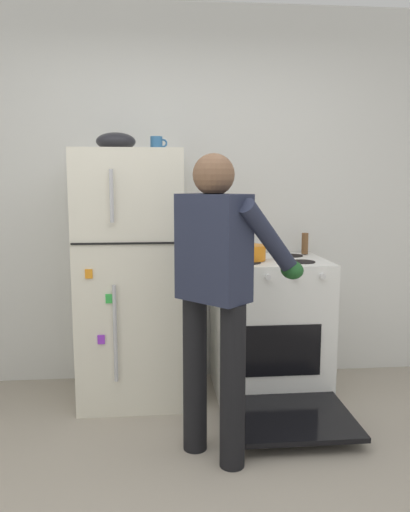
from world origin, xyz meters
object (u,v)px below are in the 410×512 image
at_px(pepper_mill, 305,243).
at_px(person_cook, 218,280).
at_px(refrigerator, 131,277).
at_px(stove_range, 270,327).
at_px(mixing_bowl, 116,141).
at_px(coffee_mug, 157,144).
at_px(red_pot, 249,252).

bearing_deg(pepper_mill, person_cook, -126.42).
xyz_separation_m(refrigerator, stove_range, (0.95, -0.02, -0.37)).
distance_m(refrigerator, person_cook, 0.97).
bearing_deg(mixing_bowl, pepper_mill, 8.57).
height_order(person_cook, coffee_mug, coffee_mug).
bearing_deg(person_cook, pepper_mill, 53.58).
xyz_separation_m(refrigerator, red_pot, (0.79, -0.05, 0.16)).
relative_size(stove_range, mixing_bowl, 4.89).
bearing_deg(stove_range, coffee_mug, 174.90).
distance_m(stove_range, mixing_bowl, 1.63).
xyz_separation_m(person_cook, coffee_mug, (-0.31, 0.88, 0.75)).
relative_size(person_cook, mixing_bowl, 6.31).
distance_m(person_cook, red_pot, 0.83).
bearing_deg(mixing_bowl, red_pot, -3.30).
bearing_deg(coffee_mug, red_pot, -9.39).
distance_m(refrigerator, coffee_mug, 0.90).
xyz_separation_m(refrigerator, mixing_bowl, (-0.08, 0.00, 0.89)).
bearing_deg(red_pot, coffee_mug, 170.61).
bearing_deg(person_cook, red_pot, 69.01).
height_order(refrigerator, stove_range, refrigerator).
bearing_deg(coffee_mug, stove_range, -5.10).
distance_m(coffee_mug, pepper_mill, 1.28).
xyz_separation_m(refrigerator, person_cook, (0.49, -0.83, 0.13)).
distance_m(red_pot, mixing_bowl, 1.13).
bearing_deg(pepper_mill, stove_range, -143.97).
height_order(refrigerator, mixing_bowl, mixing_bowl).
bearing_deg(red_pot, mixing_bowl, 176.70).
relative_size(coffee_mug, mixing_bowl, 0.44).
height_order(coffee_mug, pepper_mill, coffee_mug).
distance_m(red_pot, coffee_mug, 0.94).
height_order(person_cook, pepper_mill, person_cook).
height_order(stove_range, pepper_mill, pepper_mill).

